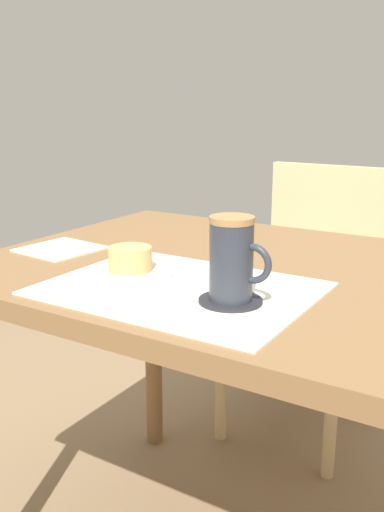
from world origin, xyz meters
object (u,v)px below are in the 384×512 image
at_px(coffee_mug, 233,259).
at_px(wooden_chair, 310,285).
at_px(pastry, 130,259).
at_px(dining_table, 264,311).
at_px(pastry_plate, 131,273).

bearing_deg(coffee_mug, wooden_chair, 102.05).
height_order(wooden_chair, pastry, wooden_chair).
bearing_deg(pastry, wooden_chair, 88.22).
bearing_deg(pastry, dining_table, 44.95).
distance_m(wooden_chair, coffee_mug, 0.98).
xyz_separation_m(dining_table, coffee_mug, (0.04, -0.21, 0.16)).
xyz_separation_m(wooden_chair, pastry_plate, (-0.03, -0.88, 0.26)).
bearing_deg(pastry_plate, dining_table, 44.95).
distance_m(dining_table, pastry, 0.28).
bearing_deg(pastry, coffee_mug, -6.91).
bearing_deg(dining_table, pastry_plate, -135.05).
distance_m(dining_table, pastry_plate, 0.27).
relative_size(wooden_chair, pastry, 10.73).
xyz_separation_m(pastry_plate, pastry, (-0.00, -0.00, 0.03)).
bearing_deg(pastry_plate, wooden_chair, 88.22).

